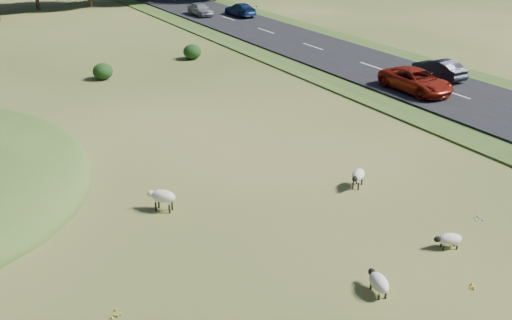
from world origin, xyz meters
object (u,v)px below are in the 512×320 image
Objects in this scene: sheep_1 at (379,282)px; sheep_3 at (449,239)px; sheep_2 at (162,196)px; car_0 at (240,9)px; car_4 at (439,69)px; car_3 at (200,9)px; car_1 at (416,80)px; sheep_0 at (358,175)px.

sheep_1 reaches higher than sheep_3.
sheep_2 is 1.11× the size of sheep_3.
sheep_1 is 50.68m from car_0.
sheep_2 is 44.70m from car_0.
car_0 is 1.14× the size of car_4.
sheep_3 is 23.12m from car_4.
car_3 reaches higher than sheep_2.
car_0 reaches higher than sheep_3.
car_1 is at bearing -90.00° from car_3.
car_0 is at bearing -90.00° from car_4.
sheep_3 is at bearing 43.78° from car_4.
car_1 reaches higher than car_4.
car_1 reaches higher than sheep_1.
sheep_1 is 0.27× the size of car_0.
car_3 is (12.51, 42.28, 0.35)m from sheep_0.
car_1 reaches higher than car_0.
sheep_0 is at bearing -145.00° from car_1.
car_4 reaches higher than sheep_3.
car_0 is at bearing 83.01° from car_1.
car_0 is at bearing -145.66° from sheep_0.
car_3 is (17.06, 48.72, 0.51)m from sheep_1.
sheep_3 is 0.27× the size of car_4.
sheep_0 is at bearing 32.10° from car_4.
sheep_2 reaches higher than sheep_1.
sheep_2 is at bearing -117.97° from car_3.
sheep_0 is 44.10m from car_3.
car_1 is (21.07, 6.16, 0.33)m from sheep_2.
car_3 is 32.27m from car_4.
car_1 is 33.52m from car_3.
car_4 is (24.87, 7.63, 0.28)m from sheep_2.
car_0 is 0.89× the size of car_1.
car_0 is (24.87, 37.14, 0.28)m from sheep_2.
car_3 reaches higher than sheep_3.
sheep_1 is at bearing 38.64° from car_4.
sheep_1 is (-4.55, -6.44, -0.16)m from sheep_0.
car_0 is at bearing -33.73° from car_3.
sheep_1 is 22.86m from car_1.
sheep_1 is 1.12× the size of sheep_3.
car_4 is at bearing -111.58° from sheep_3.
sheep_0 is 0.25× the size of car_0.
sheep_2 is at bearing -50.27° from sheep_0.
car_4 is at bearing -113.85° from sheep_2.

